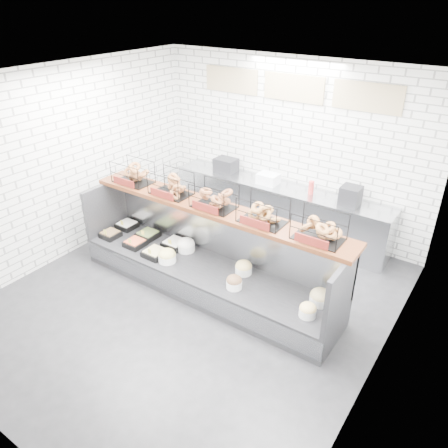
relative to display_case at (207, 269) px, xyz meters
The scene contains 5 objects.
ground 0.48m from the display_case, 87.99° to the right, with size 5.50×5.50×0.00m, color black.
room_shell 1.75m from the display_case, 87.26° to the left, with size 5.02×5.51×3.01m.
display_case is the anchor object (origin of this frame).
bagel_shelf 1.07m from the display_case, 88.47° to the left, with size 4.10×0.50×0.40m.
prep_counter 2.09m from the display_case, 89.68° to the left, with size 4.00×0.60×1.20m.
Camera 1 is at (3.17, -3.82, 3.90)m, focal length 35.00 mm.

